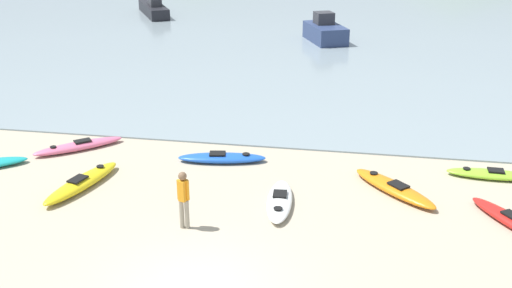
{
  "coord_description": "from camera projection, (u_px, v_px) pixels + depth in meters",
  "views": [
    {
      "loc": [
        3.35,
        -10.91,
        8.17
      ],
      "look_at": [
        0.05,
        7.82,
        0.5
      ],
      "focal_mm": 42.0,
      "sensor_mm": 36.0,
      "label": 1
    }
  ],
  "objects": [
    {
      "name": "moored_boat_1",
      "position": [
        325.0,
        31.0,
        37.6
      ],
      "size": [
        3.11,
        4.0,
        1.78
      ],
      "color": "navy",
      "rests_on": "bay_water"
    },
    {
      "name": "kayak_on_sand_5",
      "position": [
        222.0,
        158.0,
        20.3
      ],
      "size": [
        3.05,
        1.19,
        0.33
      ],
      "color": "blue",
      "rests_on": "ground_plane"
    },
    {
      "name": "moored_boat_2",
      "position": [
        154.0,
        9.0,
        46.55
      ],
      "size": [
        4.12,
        5.88,
        1.37
      ],
      "color": "black",
      "rests_on": "bay_water"
    },
    {
      "name": "kayak_on_sand_2",
      "position": [
        280.0,
        201.0,
        17.38
      ],
      "size": [
        0.93,
        2.74,
        0.33
      ],
      "color": "white",
      "rests_on": "ground_plane"
    },
    {
      "name": "kayak_on_sand_1",
      "position": [
        394.0,
        188.0,
        18.13
      ],
      "size": [
        2.75,
        2.86,
        0.35
      ],
      "color": "orange",
      "rests_on": "ground_plane"
    },
    {
      "name": "bay_water",
      "position": [
        325.0,
        1.0,
        53.52
      ],
      "size": [
        160.0,
        70.0,
        0.06
      ],
      "primitive_type": "cube",
      "color": "gray",
      "rests_on": "ground_plane"
    },
    {
      "name": "kayak_on_sand_4",
      "position": [
        82.0,
        182.0,
        18.44
      ],
      "size": [
        1.49,
        3.38,
        0.39
      ],
      "color": "yellow",
      "rests_on": "ground_plane"
    },
    {
      "name": "kayak_on_sand_3",
      "position": [
        491.0,
        174.0,
        19.11
      ],
      "size": [
        2.76,
        0.76,
        0.3
      ],
      "color": "#8CCC2D",
      "rests_on": "ground_plane"
    },
    {
      "name": "kayak_on_sand_0",
      "position": [
        79.0,
        146.0,
        21.3
      ],
      "size": [
        2.81,
        2.54,
        0.33
      ],
      "color": "#E5668C",
      "rests_on": "ground_plane"
    },
    {
      "name": "person_near_foreground",
      "position": [
        183.0,
        196.0,
        15.86
      ],
      "size": [
        0.34,
        0.28,
        1.66
      ],
      "color": "gray",
      "rests_on": "ground_plane"
    }
  ]
}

